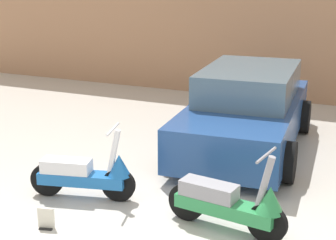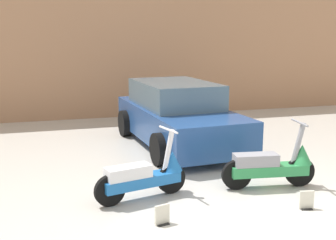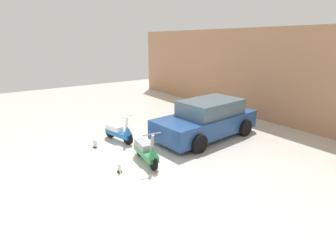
# 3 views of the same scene
# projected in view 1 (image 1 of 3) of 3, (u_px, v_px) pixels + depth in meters

# --- Properties ---
(wall_back) EXTENTS (19.60, 0.12, 3.95)m
(wall_back) POSITION_uv_depth(u_px,v_px,m) (296.00, 14.00, 11.36)
(wall_back) COLOR tan
(wall_back) RESTS_ON ground_plane
(scooter_front_left) EXTENTS (1.42, 0.63, 1.00)m
(scooter_front_left) POSITION_uv_depth(u_px,v_px,m) (87.00, 173.00, 6.78)
(scooter_front_left) COLOR black
(scooter_front_left) RESTS_ON ground_plane
(scooter_front_right) EXTENTS (1.49, 0.56, 1.04)m
(scooter_front_right) POSITION_uv_depth(u_px,v_px,m) (231.00, 202.00, 5.91)
(scooter_front_right) COLOR black
(scooter_front_right) RESTS_ON ground_plane
(car_rear_left) EXTENTS (2.15, 4.10, 1.35)m
(car_rear_left) POSITION_uv_depth(u_px,v_px,m) (246.00, 111.00, 8.67)
(car_rear_left) COLOR navy
(car_rear_left) RESTS_ON ground_plane
(placard_near_left_scooter) EXTENTS (0.20, 0.15, 0.26)m
(placard_near_left_scooter) POSITION_uv_depth(u_px,v_px,m) (46.00, 219.00, 6.06)
(placard_near_left_scooter) COLOR black
(placard_near_left_scooter) RESTS_ON ground_plane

